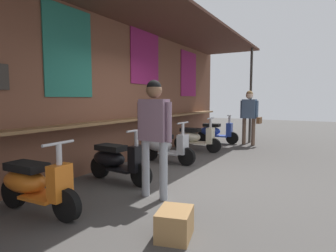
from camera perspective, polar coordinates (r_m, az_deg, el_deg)
ground_plane at (r=5.45m, az=4.83°, el=-10.27°), size 32.48×32.48×0.00m
market_stall_facade at (r=6.28m, az=-11.13°, el=8.81°), size 11.60×2.16×3.37m
scooter_orange at (r=4.10m, az=-25.49°, el=-10.46°), size 0.46×1.40×0.97m
scooter_black at (r=5.17m, az=-10.48°, el=-6.76°), size 0.49×1.40×0.97m
scooter_silver at (r=6.57m, az=-0.69°, el=-4.05°), size 0.46×1.40×0.97m
scooter_cream at (r=8.05m, az=5.31°, el=-2.32°), size 0.46×1.40×0.97m
scooter_blue at (r=9.60m, az=9.46°, el=-1.10°), size 0.49×1.40×0.97m
shopper_with_handbag at (r=9.41m, az=16.14°, el=2.79°), size 0.28×0.68×1.74m
shopper_passing at (r=4.15m, az=-2.81°, el=0.17°), size 0.23×0.59×1.75m
merchandise_crate at (r=3.19m, az=1.37°, el=-19.11°), size 0.51×0.44×0.31m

